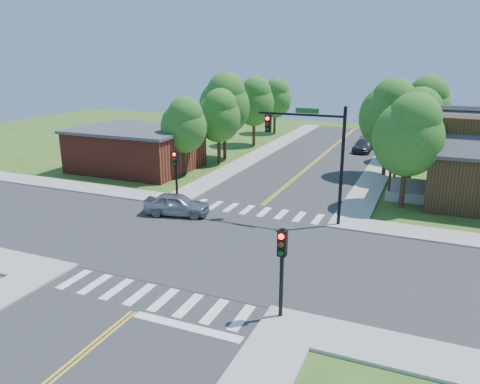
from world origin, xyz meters
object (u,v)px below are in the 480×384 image
at_px(signal_pole_nw, 176,167).
at_px(car_silver, 177,205).
at_px(signal_mast_ne, 314,145).
at_px(signal_pole_se, 282,257).
at_px(car_dgrey, 363,146).

distance_m(signal_pole_nw, car_silver, 3.09).
relative_size(signal_mast_ne, car_silver, 1.61).
bearing_deg(signal_pole_se, car_dgrey, 93.48).
height_order(signal_mast_ne, signal_pole_nw, signal_mast_ne).
distance_m(signal_pole_se, car_silver, 13.67).
xyz_separation_m(signal_pole_se, signal_pole_nw, (-11.20, 11.20, 0.00)).
bearing_deg(signal_pole_nw, signal_pole_se, -45.00).
xyz_separation_m(signal_mast_ne, car_dgrey, (-0.41, 23.34, -4.20)).
relative_size(car_silver, car_dgrey, 0.99).
relative_size(signal_pole_nw, car_dgrey, 0.84).
relative_size(signal_mast_ne, car_dgrey, 1.60).
height_order(car_silver, car_dgrey, car_silver).
height_order(signal_pole_se, signal_pole_nw, same).
xyz_separation_m(signal_pole_nw, car_dgrey, (9.10, 23.35, -2.01)).
relative_size(signal_pole_se, car_dgrey, 0.84).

